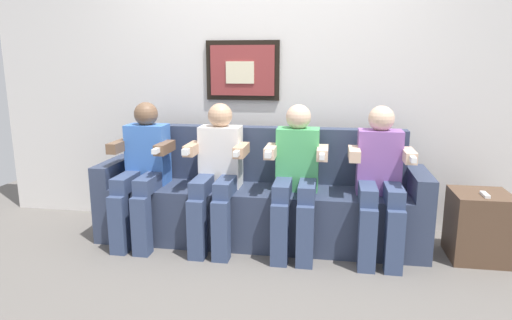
{
  "coord_description": "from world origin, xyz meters",
  "views": [
    {
      "loc": [
        0.54,
        -3.12,
        1.42
      ],
      "look_at": [
        0.0,
        0.15,
        0.7
      ],
      "focal_mm": 31.72,
      "sensor_mm": 36.0,
      "label": 1
    }
  ],
  "objects_px": {
    "side_table_right": "(479,226)",
    "spare_remote_on_table": "(485,195)",
    "couch": "(260,202)",
    "person_rightmost": "(380,177)",
    "person_leftmost": "(143,167)",
    "person_left_center": "(217,170)",
    "person_right_center": "(296,173)"
  },
  "relations": [
    {
      "from": "person_leftmost",
      "to": "person_rightmost",
      "type": "bearing_deg",
      "value": 0.0
    },
    {
      "from": "person_left_center",
      "to": "person_right_center",
      "type": "distance_m",
      "value": 0.61
    },
    {
      "from": "person_leftmost",
      "to": "person_rightmost",
      "type": "height_order",
      "value": "same"
    },
    {
      "from": "couch",
      "to": "person_rightmost",
      "type": "height_order",
      "value": "person_rightmost"
    },
    {
      "from": "person_rightmost",
      "to": "spare_remote_on_table",
      "type": "relative_size",
      "value": 8.54
    },
    {
      "from": "couch",
      "to": "person_rightmost",
      "type": "distance_m",
      "value": 0.97
    },
    {
      "from": "person_left_center",
      "to": "spare_remote_on_table",
      "type": "distance_m",
      "value": 1.94
    },
    {
      "from": "person_left_center",
      "to": "side_table_right",
      "type": "height_order",
      "value": "person_left_center"
    },
    {
      "from": "person_right_center",
      "to": "couch",
      "type": "bearing_deg",
      "value": 150.88
    },
    {
      "from": "person_leftmost",
      "to": "person_rightmost",
      "type": "relative_size",
      "value": 1.0
    },
    {
      "from": "couch",
      "to": "person_rightmost",
      "type": "bearing_deg",
      "value": -10.48
    },
    {
      "from": "couch",
      "to": "person_leftmost",
      "type": "xyz_separation_m",
      "value": [
        -0.91,
        -0.17,
        0.29
      ]
    },
    {
      "from": "side_table_right",
      "to": "couch",
      "type": "bearing_deg",
      "value": 176.24
    },
    {
      "from": "side_table_right",
      "to": "spare_remote_on_table",
      "type": "height_order",
      "value": "spare_remote_on_table"
    },
    {
      "from": "person_right_center",
      "to": "spare_remote_on_table",
      "type": "relative_size",
      "value": 8.54
    },
    {
      "from": "couch",
      "to": "person_leftmost",
      "type": "bearing_deg",
      "value": -169.51
    },
    {
      "from": "couch",
      "to": "person_right_center",
      "type": "relative_size",
      "value": 2.32
    },
    {
      "from": "person_leftmost",
      "to": "spare_remote_on_table",
      "type": "distance_m",
      "value": 2.55
    },
    {
      "from": "person_leftmost",
      "to": "person_right_center",
      "type": "xyz_separation_m",
      "value": [
        1.21,
        -0.0,
        0.0
      ]
    },
    {
      "from": "person_leftmost",
      "to": "side_table_right",
      "type": "relative_size",
      "value": 2.22
    },
    {
      "from": "person_leftmost",
      "to": "person_left_center",
      "type": "distance_m",
      "value": 0.61
    },
    {
      "from": "side_table_right",
      "to": "person_right_center",
      "type": "bearing_deg",
      "value": -177.36
    },
    {
      "from": "person_leftmost",
      "to": "person_right_center",
      "type": "bearing_deg",
      "value": -0.02
    },
    {
      "from": "person_left_center",
      "to": "person_right_center",
      "type": "bearing_deg",
      "value": 0.0
    },
    {
      "from": "person_leftmost",
      "to": "side_table_right",
      "type": "height_order",
      "value": "person_leftmost"
    },
    {
      "from": "person_left_center",
      "to": "spare_remote_on_table",
      "type": "xyz_separation_m",
      "value": [
        1.94,
        -0.01,
        -0.1
      ]
    },
    {
      "from": "couch",
      "to": "person_right_center",
      "type": "height_order",
      "value": "person_right_center"
    },
    {
      "from": "side_table_right",
      "to": "spare_remote_on_table",
      "type": "xyz_separation_m",
      "value": [
        -0.01,
        -0.08,
        0.26
      ]
    },
    {
      "from": "person_rightmost",
      "to": "spare_remote_on_table",
      "type": "distance_m",
      "value": 0.73
    },
    {
      "from": "couch",
      "to": "person_leftmost",
      "type": "relative_size",
      "value": 2.32
    },
    {
      "from": "person_right_center",
      "to": "person_left_center",
      "type": "bearing_deg",
      "value": 180.0
    },
    {
      "from": "person_rightmost",
      "to": "person_right_center",
      "type": "bearing_deg",
      "value": -179.96
    }
  ]
}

